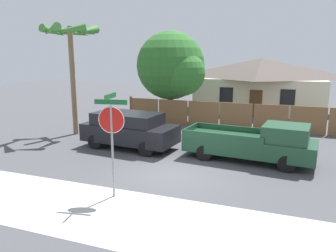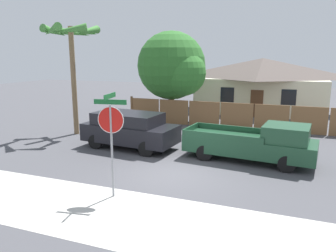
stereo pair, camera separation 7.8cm
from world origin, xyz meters
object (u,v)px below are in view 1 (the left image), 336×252
at_px(red_suv, 129,129).
at_px(orange_pickup, 255,143).
at_px(palm_tree, 71,41).
at_px(oak_tree, 173,67).
at_px(stop_sign, 112,127).
at_px(house, 260,84).

bearing_deg(red_suv, orange_pickup, 5.31).
distance_m(palm_tree, red_suv, 6.23).
bearing_deg(palm_tree, oak_tree, 56.84).
bearing_deg(stop_sign, orange_pickup, 44.14).
distance_m(house, stop_sign, 19.28).
distance_m(oak_tree, palm_tree, 7.20).
relative_size(house, red_suv, 2.19).
height_order(oak_tree, red_suv, oak_tree).
bearing_deg(orange_pickup, red_suv, -174.69).
bearing_deg(oak_tree, stop_sign, -78.74).
bearing_deg(house, oak_tree, -129.56).
relative_size(red_suv, stop_sign, 1.44).
bearing_deg(red_suv, oak_tree, 98.73).
height_order(orange_pickup, stop_sign, stop_sign).
distance_m(house, oak_tree, 8.42).
bearing_deg(house, orange_pickup, -85.59).
bearing_deg(palm_tree, stop_sign, -46.93).
relative_size(palm_tree, orange_pickup, 1.09).
bearing_deg(orange_pickup, palm_tree, 176.82).
height_order(house, red_suv, house).
relative_size(oak_tree, red_suv, 1.29).
bearing_deg(red_suv, stop_sign, -62.48).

